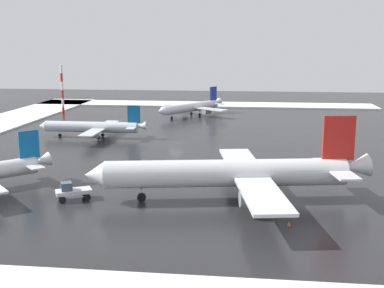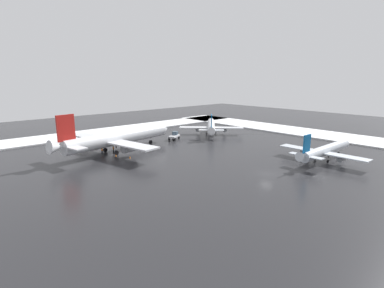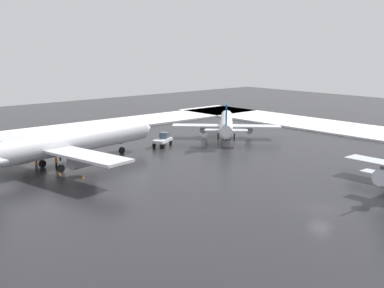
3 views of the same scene
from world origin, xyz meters
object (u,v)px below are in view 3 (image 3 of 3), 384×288
traffic_cone_mid_line (59,173)px  airplane_distant_tail (63,143)px  ground_crew_beside_wing (56,162)px  pushback_tug (163,139)px  traffic_cone_wingtip_side (83,176)px  ground_crew_near_tug (36,164)px  traffic_cone_near_nose (0,162)px  airplane_foreground_jet (226,124)px

traffic_cone_mid_line → airplane_distant_tail: bearing=-34.8°
ground_crew_beside_wing → pushback_tug: bearing=-11.2°
pushback_tug → traffic_cone_wingtip_side: 24.55m
airplane_distant_tail → ground_crew_near_tug: airplane_distant_tail is taller
airplane_distant_tail → traffic_cone_near_nose: (8.69, 6.71, -3.45)m
airplane_foreground_jet → ground_crew_near_tug: bearing=137.2°
ground_crew_beside_wing → traffic_cone_wingtip_side: ground_crew_beside_wing is taller
ground_crew_beside_wing → traffic_cone_near_nose: (8.31, 5.62, -0.70)m
airplane_distant_tail → pushback_tug: airplane_distant_tail is taller
traffic_cone_near_nose → traffic_cone_wingtip_side: (-16.45, -5.66, 0.00)m
airplane_distant_tail → ground_crew_near_tug: size_ratio=22.12×
airplane_distant_tail → ground_crew_beside_wing: size_ratio=22.12×
ground_crew_near_tug → traffic_cone_wingtip_side: ground_crew_near_tug is taller
traffic_cone_mid_line → traffic_cone_near_nose: bearing=17.9°
airplane_foreground_jet → ground_crew_beside_wing: airplane_foreground_jet is taller
pushback_tug → ground_crew_beside_wing: size_ratio=2.98×
airplane_foreground_jet → traffic_cone_wingtip_side: (-9.50, 38.48, -2.34)m
pushback_tug → traffic_cone_mid_line: pushback_tug is taller
traffic_cone_near_nose → traffic_cone_wingtip_side: bearing=-161.0°
ground_crew_near_tug → ground_crew_beside_wing: bearing=-65.6°
airplane_foreground_jet → traffic_cone_wingtip_side: size_ratio=38.27×
ground_crew_near_tug → traffic_cone_mid_line: 4.84m
airplane_foreground_jet → ground_crew_beside_wing: (-1.37, 38.52, -1.64)m
traffic_cone_mid_line → traffic_cone_wingtip_side: bearing=-157.5°
airplane_distant_tail → airplane_foreground_jet: bearing=-6.9°
pushback_tug → airplane_foreground_jet: bearing=-30.2°
traffic_cone_wingtip_side → traffic_cone_near_nose: bearing=19.0°
pushback_tug → traffic_cone_mid_line: size_ratio=9.26×
traffic_cone_wingtip_side → airplane_distant_tail: bearing=-7.7°
traffic_cone_wingtip_side → pushback_tug: bearing=-65.6°
ground_crew_near_tug → traffic_cone_wingtip_side: (-8.49, -3.05, -0.70)m
pushback_tug → traffic_cone_near_nose: size_ratio=9.26×
pushback_tug → traffic_cone_wingtip_side: (-10.13, 22.34, -1.01)m
airplane_distant_tail → traffic_cone_wingtip_side: 8.55m
ground_crew_beside_wing → traffic_cone_near_nose: ground_crew_beside_wing is taller
ground_crew_beside_wing → traffic_cone_wingtip_side: (-8.14, -0.04, -0.70)m
airplane_foreground_jet → traffic_cone_wingtip_side: airplane_foreground_jet is taller
traffic_cone_near_nose → traffic_cone_mid_line: (-12.53, -4.04, 0.00)m
traffic_cone_near_nose → traffic_cone_mid_line: size_ratio=1.00×
airplane_foreground_jet → traffic_cone_near_nose: 44.75m
pushback_tug → ground_crew_beside_wing: 22.47m
pushback_tug → traffic_cone_wingtip_side: bearing=176.5°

